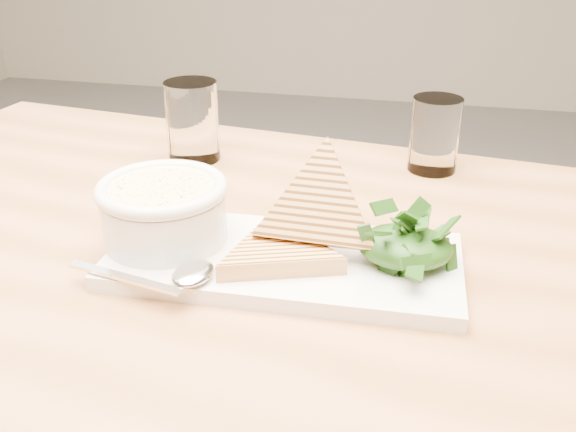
% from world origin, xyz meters
% --- Properties ---
extents(table_top, '(1.25, 0.92, 0.04)m').
position_xyz_m(table_top, '(-0.01, -0.10, 0.70)').
color(table_top, '#AC6E42').
rests_on(table_top, ground).
extents(table_leg_bl, '(0.06, 0.06, 0.68)m').
position_xyz_m(table_leg_bl, '(-0.54, 0.23, 0.34)').
color(table_leg_bl, '#AC6E42').
rests_on(table_leg_bl, ground).
extents(platter, '(0.36, 0.17, 0.02)m').
position_xyz_m(platter, '(0.07, -0.12, 0.73)').
color(platter, white).
rests_on(platter, table_top).
extents(soup_bowl, '(0.13, 0.13, 0.05)m').
position_xyz_m(soup_bowl, '(-0.06, -0.11, 0.77)').
color(soup_bowl, white).
rests_on(soup_bowl, platter).
extents(soup, '(0.11, 0.11, 0.01)m').
position_xyz_m(soup, '(-0.06, -0.11, 0.80)').
color(soup, '#F3E49A').
rests_on(soup, soup_bowl).
extents(bowl_rim, '(0.13, 0.13, 0.01)m').
position_xyz_m(bowl_rim, '(-0.06, -0.11, 0.80)').
color(bowl_rim, white).
rests_on(bowl_rim, soup_bowl).
extents(sandwich_flat, '(0.18, 0.18, 0.02)m').
position_xyz_m(sandwich_flat, '(0.07, -0.13, 0.75)').
color(sandwich_flat, tan).
rests_on(sandwich_flat, platter).
extents(sandwich_lean, '(0.15, 0.15, 0.16)m').
position_xyz_m(sandwich_lean, '(0.10, -0.10, 0.79)').
color(sandwich_lean, tan).
rests_on(sandwich_lean, sandwich_flat).
extents(salad_base, '(0.09, 0.07, 0.04)m').
position_xyz_m(salad_base, '(0.19, -0.11, 0.76)').
color(salad_base, black).
rests_on(salad_base, platter).
extents(arugula_pile, '(0.11, 0.10, 0.05)m').
position_xyz_m(arugula_pile, '(0.19, -0.11, 0.77)').
color(arugula_pile, '#235013').
rests_on(arugula_pile, platter).
extents(spoon_bowl, '(0.05, 0.06, 0.01)m').
position_xyz_m(spoon_bowl, '(-0.00, -0.18, 0.75)').
color(spoon_bowl, silver).
rests_on(spoon_bowl, platter).
extents(spoon_handle, '(0.12, 0.04, 0.00)m').
position_xyz_m(spoon_handle, '(-0.06, -0.20, 0.74)').
color(spoon_handle, silver).
rests_on(spoon_handle, platter).
extents(glass_near, '(0.07, 0.07, 0.11)m').
position_xyz_m(glass_near, '(-0.12, 0.15, 0.78)').
color(glass_near, white).
rests_on(glass_near, table_top).
extents(glass_far, '(0.07, 0.07, 0.10)m').
position_xyz_m(glass_far, '(0.21, 0.18, 0.77)').
color(glass_far, white).
rests_on(glass_far, table_top).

